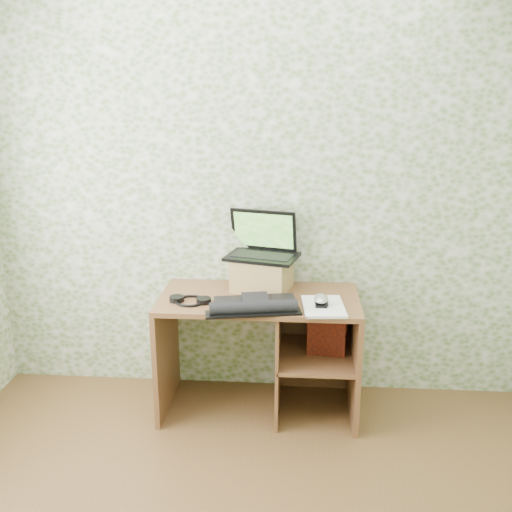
# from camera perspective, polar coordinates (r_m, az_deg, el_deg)

# --- Properties ---
(wall_back) EXTENTS (3.50, 0.00, 3.50)m
(wall_back) POSITION_cam_1_polar(r_m,az_deg,el_deg) (3.59, 0.67, 5.89)
(wall_back) COLOR silver
(wall_back) RESTS_ON ground
(desk) EXTENTS (1.20, 0.60, 0.75)m
(desk) POSITION_cam_1_polar(r_m,az_deg,el_deg) (3.56, 1.61, -8.03)
(desk) COLOR brown
(desk) RESTS_ON floor
(riser) EXTENTS (0.39, 0.35, 0.20)m
(riser) POSITION_cam_1_polar(r_m,az_deg,el_deg) (3.54, 0.62, -1.77)
(riser) COLOR #A5824A
(riser) RESTS_ON desk
(laptop) EXTENTS (0.48, 0.40, 0.28)m
(laptop) POSITION_cam_1_polar(r_m,az_deg,el_deg) (3.54, 0.68, 1.02)
(laptop) COLOR black
(laptop) RESTS_ON riser
(keyboard) EXTENTS (0.54, 0.36, 0.07)m
(keyboard) POSITION_cam_1_polar(r_m,az_deg,el_deg) (3.24, -0.15, -4.92)
(keyboard) COLOR black
(keyboard) RESTS_ON desk
(headphones) EXTENTS (0.25, 0.20, 0.03)m
(headphones) POSITION_cam_1_polar(r_m,az_deg,el_deg) (3.38, -6.59, -4.42)
(headphones) COLOR black
(headphones) RESTS_ON desk
(notepad) EXTENTS (0.26, 0.35, 0.02)m
(notepad) POSITION_cam_1_polar(r_m,az_deg,el_deg) (3.29, 6.75, -5.04)
(notepad) COLOR white
(notepad) RESTS_ON desk
(mouse) EXTENTS (0.08, 0.13, 0.04)m
(mouse) POSITION_cam_1_polar(r_m,az_deg,el_deg) (3.29, 6.50, -4.49)
(mouse) COLOR #BBBBBE
(mouse) RESTS_ON notepad
(pen) EXTENTS (0.01, 0.16, 0.01)m
(pen) POSITION_cam_1_polar(r_m,az_deg,el_deg) (3.35, 7.13, -4.48)
(pen) COLOR black
(pen) RESTS_ON notepad
(red_box) EXTENTS (0.24, 0.10, 0.28)m
(red_box) POSITION_cam_1_polar(r_m,az_deg,el_deg) (3.52, 7.07, -7.64)
(red_box) COLOR #98220D
(red_box) RESTS_ON desk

